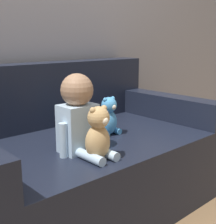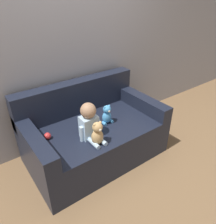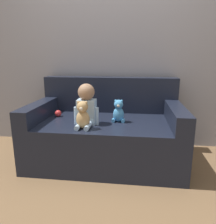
{
  "view_description": "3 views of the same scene",
  "coord_description": "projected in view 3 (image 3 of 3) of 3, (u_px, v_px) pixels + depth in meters",
  "views": [
    {
      "loc": [
        -1.13,
        -1.45,
        1.07
      ],
      "look_at": [
        0.09,
        -0.11,
        0.65
      ],
      "focal_mm": 50.0,
      "sensor_mm": 36.0,
      "label": 1
    },
    {
      "loc": [
        -1.19,
        -1.89,
        1.96
      ],
      "look_at": [
        0.18,
        -0.03,
        0.61
      ],
      "focal_mm": 35.0,
      "sensor_mm": 36.0,
      "label": 2
    },
    {
      "loc": [
        0.32,
        -2.32,
        1.16
      ],
      "look_at": [
        0.03,
        -0.03,
        0.58
      ],
      "focal_mm": 35.0,
      "sensor_mm": 36.0,
      "label": 3
    }
  ],
  "objects": [
    {
      "name": "toy_ball",
      "position": [
        58.0,
        113.0,
        2.56
      ],
      "size": [
        0.08,
        0.08,
        0.08
      ],
      "color": "red",
      "rests_on": "couch"
    },
    {
      "name": "plush_toy_side",
      "position": [
        118.0,
        111.0,
        2.33
      ],
      "size": [
        0.14,
        0.11,
        0.24
      ],
      "color": "#4C9EDB",
      "rests_on": "couch"
    },
    {
      "name": "person_baby",
      "position": [
        86.0,
        105.0,
        2.24
      ],
      "size": [
        0.26,
        0.34,
        0.42
      ],
      "color": "silver",
      "rests_on": "couch"
    },
    {
      "name": "couch",
      "position": [
        106.0,
        132.0,
        2.52
      ],
      "size": [
        1.66,
        1.0,
        0.92
      ],
      "color": "black",
      "rests_on": "ground_plane"
    },
    {
      "name": "teddy_bear_brown",
      "position": [
        83.0,
        115.0,
        2.1
      ],
      "size": [
        0.13,
        0.13,
        0.28
      ],
      "color": "tan",
      "rests_on": "couch"
    },
    {
      "name": "ground_plane",
      "position": [
        106.0,
        159.0,
        2.55
      ],
      "size": [
        12.0,
        12.0,
        0.0
      ],
      "primitive_type": "plane",
      "color": "brown"
    },
    {
      "name": "wall_back",
      "position": [
        112.0,
        46.0,
        2.79
      ],
      "size": [
        8.0,
        0.05,
        2.6
      ],
      "color": "#93939E",
      "rests_on": "ground_plane"
    }
  ]
}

